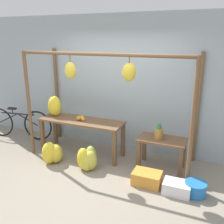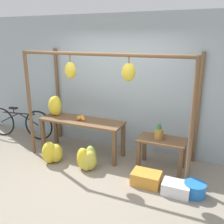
{
  "view_description": "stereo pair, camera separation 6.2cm",
  "coord_description": "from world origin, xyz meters",
  "px_view_note": "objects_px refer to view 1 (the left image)",
  "views": [
    {
      "loc": [
        1.83,
        -3.2,
        2.35
      ],
      "look_at": [
        0.07,
        0.96,
        0.99
      ],
      "focal_mm": 40.0,
      "sensor_mm": 36.0,
      "label": 1
    },
    {
      "loc": [
        1.88,
        -3.17,
        2.35
      ],
      "look_at": [
        0.07,
        0.96,
        0.99
      ],
      "focal_mm": 40.0,
      "sensor_mm": 36.0,
      "label": 2
    }
  ],
  "objects_px": {
    "fruit_crate_purple": "(177,188)",
    "banana_pile_on_table": "(55,106)",
    "blue_bucket": "(195,189)",
    "banana_pile_ground_left": "(53,153)",
    "fruit_crate_white": "(147,178)",
    "orange_pile": "(81,118)",
    "banana_pile_ground_right": "(88,159)",
    "parked_bicycle": "(18,123)",
    "pineapple_cluster": "(159,132)"
  },
  "relations": [
    {
      "from": "fruit_crate_purple",
      "to": "banana_pile_on_table",
      "type": "bearing_deg",
      "value": 165.45
    },
    {
      "from": "blue_bucket",
      "to": "banana_pile_ground_left",
      "type": "bearing_deg",
      "value": 179.55
    },
    {
      "from": "fruit_crate_white",
      "to": "blue_bucket",
      "type": "height_order",
      "value": "fruit_crate_white"
    },
    {
      "from": "orange_pile",
      "to": "blue_bucket",
      "type": "relative_size",
      "value": 0.57
    },
    {
      "from": "banana_pile_ground_right",
      "to": "parked_bicycle",
      "type": "bearing_deg",
      "value": 163.05
    },
    {
      "from": "banana_pile_ground_right",
      "to": "fruit_crate_white",
      "type": "height_order",
      "value": "banana_pile_ground_right"
    },
    {
      "from": "orange_pile",
      "to": "banana_pile_ground_left",
      "type": "xyz_separation_m",
      "value": [
        -0.32,
        -0.56,
        -0.59
      ]
    },
    {
      "from": "banana_pile_on_table",
      "to": "fruit_crate_purple",
      "type": "bearing_deg",
      "value": -14.55
    },
    {
      "from": "banana_pile_on_table",
      "to": "fruit_crate_purple",
      "type": "xyz_separation_m",
      "value": [
        2.71,
        -0.7,
        -0.85
      ]
    },
    {
      "from": "orange_pile",
      "to": "banana_pile_ground_right",
      "type": "bearing_deg",
      "value": -51.59
    },
    {
      "from": "orange_pile",
      "to": "banana_pile_ground_right",
      "type": "distance_m",
      "value": 0.9
    },
    {
      "from": "orange_pile",
      "to": "parked_bicycle",
      "type": "height_order",
      "value": "orange_pile"
    },
    {
      "from": "banana_pile_ground_left",
      "to": "banana_pile_ground_right",
      "type": "xyz_separation_m",
      "value": [
        0.75,
        0.02,
        0.0
      ]
    },
    {
      "from": "pineapple_cluster",
      "to": "fruit_crate_white",
      "type": "height_order",
      "value": "pineapple_cluster"
    },
    {
      "from": "pineapple_cluster",
      "to": "banana_pile_ground_right",
      "type": "height_order",
      "value": "pineapple_cluster"
    },
    {
      "from": "orange_pile",
      "to": "fruit_crate_white",
      "type": "xyz_separation_m",
      "value": [
        1.56,
        -0.59,
        -0.67
      ]
    },
    {
      "from": "fruit_crate_white",
      "to": "orange_pile",
      "type": "bearing_deg",
      "value": 159.27
    },
    {
      "from": "blue_bucket",
      "to": "fruit_crate_white",
      "type": "bearing_deg",
      "value": -179.45
    },
    {
      "from": "banana_pile_on_table",
      "to": "banana_pile_ground_right",
      "type": "bearing_deg",
      "value": -28.07
    },
    {
      "from": "pineapple_cluster",
      "to": "parked_bicycle",
      "type": "distance_m",
      "value": 3.4
    },
    {
      "from": "banana_pile_on_table",
      "to": "banana_pile_ground_right",
      "type": "relative_size",
      "value": 0.97
    },
    {
      "from": "pineapple_cluster",
      "to": "blue_bucket",
      "type": "height_order",
      "value": "pineapple_cluster"
    },
    {
      "from": "orange_pile",
      "to": "fruit_crate_purple",
      "type": "xyz_separation_m",
      "value": [
        2.05,
        -0.66,
        -0.68
      ]
    },
    {
      "from": "banana_pile_on_table",
      "to": "banana_pile_ground_right",
      "type": "height_order",
      "value": "banana_pile_on_table"
    },
    {
      "from": "pineapple_cluster",
      "to": "orange_pile",
      "type": "bearing_deg",
      "value": -178.34
    },
    {
      "from": "fruit_crate_purple",
      "to": "parked_bicycle",
      "type": "bearing_deg",
      "value": 168.2
    },
    {
      "from": "fruit_crate_white",
      "to": "parked_bicycle",
      "type": "bearing_deg",
      "value": 167.72
    },
    {
      "from": "parked_bicycle",
      "to": "banana_pile_ground_right",
      "type": "bearing_deg",
      "value": -16.95
    },
    {
      "from": "banana_pile_ground_right",
      "to": "blue_bucket",
      "type": "xyz_separation_m",
      "value": [
        1.9,
        -0.04,
        -0.09
      ]
    },
    {
      "from": "pineapple_cluster",
      "to": "banana_pile_ground_left",
      "type": "height_order",
      "value": "pineapple_cluster"
    },
    {
      "from": "pineapple_cluster",
      "to": "banana_pile_ground_right",
      "type": "relative_size",
      "value": 0.61
    },
    {
      "from": "banana_pile_ground_right",
      "to": "parked_bicycle",
      "type": "xyz_separation_m",
      "value": [
        -2.23,
        0.68,
        0.18
      ]
    },
    {
      "from": "fruit_crate_white",
      "to": "fruit_crate_purple",
      "type": "distance_m",
      "value": 0.5
    },
    {
      "from": "banana_pile_ground_left",
      "to": "banana_pile_ground_right",
      "type": "height_order",
      "value": "banana_pile_ground_left"
    },
    {
      "from": "banana_pile_ground_right",
      "to": "parked_bicycle",
      "type": "relative_size",
      "value": 0.26
    },
    {
      "from": "banana_pile_ground_left",
      "to": "banana_pile_ground_right",
      "type": "relative_size",
      "value": 1.16
    },
    {
      "from": "banana_pile_ground_right",
      "to": "fruit_crate_purple",
      "type": "xyz_separation_m",
      "value": [
        1.63,
        -0.13,
        -0.1
      ]
    },
    {
      "from": "fruit_crate_white",
      "to": "banana_pile_on_table",
      "type": "bearing_deg",
      "value": 164.13
    },
    {
      "from": "orange_pile",
      "to": "pineapple_cluster",
      "type": "distance_m",
      "value": 1.58
    },
    {
      "from": "fruit_crate_white",
      "to": "blue_bucket",
      "type": "relative_size",
      "value": 1.4
    },
    {
      "from": "banana_pile_ground_left",
      "to": "fruit_crate_purple",
      "type": "xyz_separation_m",
      "value": [
        2.38,
        -0.1,
        -0.09
      ]
    },
    {
      "from": "banana_pile_ground_right",
      "to": "fruit_crate_white",
      "type": "bearing_deg",
      "value": -2.65
    },
    {
      "from": "fruit_crate_white",
      "to": "fruit_crate_purple",
      "type": "height_order",
      "value": "fruit_crate_white"
    },
    {
      "from": "banana_pile_ground_right",
      "to": "fruit_crate_purple",
      "type": "bearing_deg",
      "value": -4.46
    },
    {
      "from": "banana_pile_on_table",
      "to": "parked_bicycle",
      "type": "bearing_deg",
      "value": 174.88
    },
    {
      "from": "banana_pile_on_table",
      "to": "fruit_crate_white",
      "type": "xyz_separation_m",
      "value": [
        2.21,
        -0.63,
        -0.84
      ]
    },
    {
      "from": "orange_pile",
      "to": "fruit_crate_purple",
      "type": "relative_size",
      "value": 0.45
    },
    {
      "from": "banana_pile_on_table",
      "to": "blue_bucket",
      "type": "bearing_deg",
      "value": -11.78
    },
    {
      "from": "banana_pile_on_table",
      "to": "banana_pile_ground_left",
      "type": "distance_m",
      "value": 1.02
    },
    {
      "from": "blue_bucket",
      "to": "parked_bicycle",
      "type": "xyz_separation_m",
      "value": [
        -4.13,
        0.72,
        0.27
      ]
    }
  ]
}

